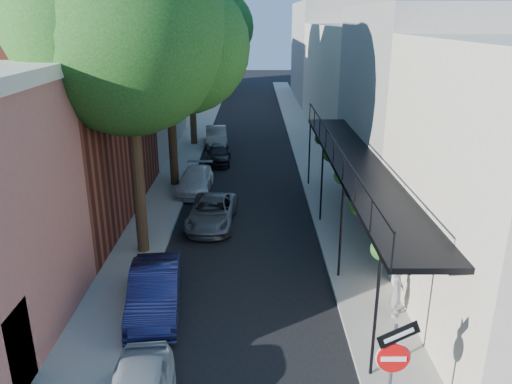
{
  "coord_description": "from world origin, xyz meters",
  "views": [
    {
      "loc": [
        0.41,
        -7.21,
        8.49
      ],
      "look_at": [
        0.48,
        9.01,
        2.8
      ],
      "focal_mm": 35.0,
      "sensor_mm": 36.0,
      "label": 1
    }
  ],
  "objects_px": {
    "oak_near": "(141,37)",
    "oak_mid": "(176,48)",
    "pedestrian": "(397,291)",
    "sign_post": "(393,363)",
    "parked_car_b": "(155,291)",
    "parked_car_f": "(216,136)",
    "parked_car_d": "(195,181)",
    "parked_car_e": "(219,154)",
    "oak_far": "(196,21)",
    "parked_car_c": "(212,212)"
  },
  "relations": [
    {
      "from": "oak_near",
      "to": "oak_mid",
      "type": "distance_m",
      "value": 8.01
    },
    {
      "from": "pedestrian",
      "to": "oak_mid",
      "type": "bearing_deg",
      "value": 56.94
    },
    {
      "from": "sign_post",
      "to": "oak_mid",
      "type": "bearing_deg",
      "value": 110.86
    },
    {
      "from": "parked_car_b",
      "to": "parked_car_f",
      "type": "height_order",
      "value": "parked_car_b"
    },
    {
      "from": "parked_car_d",
      "to": "parked_car_e",
      "type": "relative_size",
      "value": 1.16
    },
    {
      "from": "sign_post",
      "to": "oak_mid",
      "type": "xyz_separation_m",
      "value": [
        -6.58,
        17.26,
        5.02
      ]
    },
    {
      "from": "sign_post",
      "to": "oak_near",
      "type": "distance_m",
      "value": 12.77
    },
    {
      "from": "parked_car_b",
      "to": "parked_car_e",
      "type": "relative_size",
      "value": 1.2
    },
    {
      "from": "oak_near",
      "to": "parked_car_e",
      "type": "height_order",
      "value": "oak_near"
    },
    {
      "from": "parked_car_b",
      "to": "parked_car_e",
      "type": "bearing_deg",
      "value": 80.64
    },
    {
      "from": "parked_car_d",
      "to": "parked_car_e",
      "type": "height_order",
      "value": "parked_car_e"
    },
    {
      "from": "parked_car_d",
      "to": "oak_mid",
      "type": "bearing_deg",
      "value": 127.93
    },
    {
      "from": "sign_post",
      "to": "oak_far",
      "type": "height_order",
      "value": "oak_far"
    },
    {
      "from": "pedestrian",
      "to": "sign_post",
      "type": "bearing_deg",
      "value": -172.68
    },
    {
      "from": "oak_near",
      "to": "parked_car_c",
      "type": "distance_m",
      "value": 7.95
    },
    {
      "from": "oak_mid",
      "to": "parked_car_d",
      "type": "height_order",
      "value": "oak_mid"
    },
    {
      "from": "parked_car_b",
      "to": "parked_car_c",
      "type": "relative_size",
      "value": 0.99
    },
    {
      "from": "oak_near",
      "to": "parked_car_b",
      "type": "relative_size",
      "value": 2.76
    },
    {
      "from": "parked_car_f",
      "to": "oak_mid",
      "type": "bearing_deg",
      "value": -103.57
    },
    {
      "from": "oak_far",
      "to": "parked_car_c",
      "type": "xyz_separation_m",
      "value": [
        1.95,
        -14.55,
        -7.68
      ]
    },
    {
      "from": "oak_far",
      "to": "oak_mid",
      "type": "bearing_deg",
      "value": -90.41
    },
    {
      "from": "parked_car_b",
      "to": "parked_car_f",
      "type": "xyz_separation_m",
      "value": [
        0.37,
        20.8,
        -0.03
      ]
    },
    {
      "from": "parked_car_c",
      "to": "parked_car_f",
      "type": "xyz_separation_m",
      "value": [
        -0.83,
        14.11,
        0.07
      ]
    },
    {
      "from": "parked_car_c",
      "to": "parked_car_e",
      "type": "relative_size",
      "value": 1.21
    },
    {
      "from": "oak_near",
      "to": "parked_car_d",
      "type": "height_order",
      "value": "oak_near"
    },
    {
      "from": "pedestrian",
      "to": "parked_car_b",
      "type": "bearing_deg",
      "value": 111.07
    },
    {
      "from": "oak_far",
      "to": "parked_car_f",
      "type": "xyz_separation_m",
      "value": [
        1.12,
        -0.44,
        -7.6
      ]
    },
    {
      "from": "parked_car_b",
      "to": "parked_car_e",
      "type": "height_order",
      "value": "parked_car_b"
    },
    {
      "from": "oak_mid",
      "to": "parked_car_e",
      "type": "xyz_separation_m",
      "value": [
        1.67,
        4.16,
        -6.47
      ]
    },
    {
      "from": "parked_car_b",
      "to": "oak_mid",
      "type": "bearing_deg",
      "value": 87.45
    },
    {
      "from": "parked_car_b",
      "to": "parked_car_d",
      "type": "xyz_separation_m",
      "value": [
        0.0,
        11.09,
        -0.1
      ]
    },
    {
      "from": "parked_car_d",
      "to": "parked_car_f",
      "type": "xyz_separation_m",
      "value": [
        0.37,
        9.72,
        0.08
      ]
    },
    {
      "from": "oak_near",
      "to": "oak_far",
      "type": "height_order",
      "value": "oak_far"
    },
    {
      "from": "pedestrian",
      "to": "parked_car_d",
      "type": "bearing_deg",
      "value": 56.54
    },
    {
      "from": "parked_car_e",
      "to": "parked_car_b",
      "type": "bearing_deg",
      "value": -94.04
    },
    {
      "from": "parked_car_f",
      "to": "oak_near",
      "type": "bearing_deg",
      "value": -99.63
    },
    {
      "from": "parked_car_c",
      "to": "oak_mid",
      "type": "bearing_deg",
      "value": 113.26
    },
    {
      "from": "oak_near",
      "to": "pedestrian",
      "type": "height_order",
      "value": "oak_near"
    },
    {
      "from": "parked_car_c",
      "to": "oak_far",
      "type": "bearing_deg",
      "value": 100.79
    },
    {
      "from": "sign_post",
      "to": "parked_car_b",
      "type": "height_order",
      "value": "sign_post"
    },
    {
      "from": "oak_far",
      "to": "parked_car_b",
      "type": "height_order",
      "value": "oak_far"
    },
    {
      "from": "oak_mid",
      "to": "parked_car_d",
      "type": "distance_m",
      "value": 6.62
    },
    {
      "from": "parked_car_e",
      "to": "sign_post",
      "type": "bearing_deg",
      "value": -78.16
    },
    {
      "from": "parked_car_c",
      "to": "parked_car_d",
      "type": "distance_m",
      "value": 4.56
    },
    {
      "from": "oak_mid",
      "to": "parked_car_f",
      "type": "bearing_deg",
      "value": 82.14
    },
    {
      "from": "parked_car_f",
      "to": "pedestrian",
      "type": "relative_size",
      "value": 2.52
    },
    {
      "from": "parked_car_b",
      "to": "parked_car_c",
      "type": "height_order",
      "value": "parked_car_b"
    },
    {
      "from": "oak_near",
      "to": "parked_car_d",
      "type": "xyz_separation_m",
      "value": [
        0.77,
        6.86,
        -7.3
      ]
    },
    {
      "from": "parked_car_c",
      "to": "parked_car_d",
      "type": "relative_size",
      "value": 1.04
    },
    {
      "from": "oak_far",
      "to": "parked_car_c",
      "type": "bearing_deg",
      "value": -82.35
    }
  ]
}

